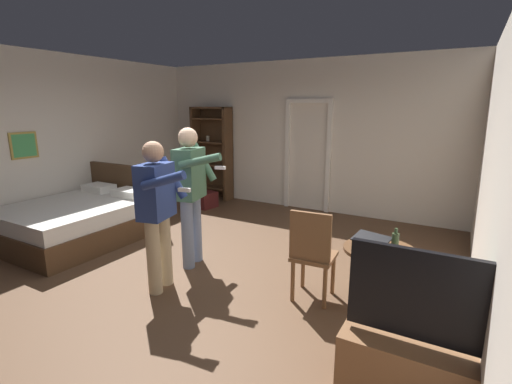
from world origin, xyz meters
The scene contains 15 objects.
ground_plane centered at (0.00, 0.00, 0.00)m, with size 7.34×7.34×0.00m, color brown.
wall_back centered at (0.00, 3.40, 1.42)m, with size 6.34×0.12×2.85m, color silver.
wall_left centered at (-3.11, 0.00, 1.42)m, with size 0.15×6.91×2.85m.
wall_right centered at (3.11, 0.00, 1.42)m, with size 0.12×6.91×2.85m, color silver.
doorway_frame centered at (0.19, 3.32, 1.22)m, with size 0.93×0.08×2.13m.
bed centered at (-2.19, 0.06, 0.30)m, with size 1.69×2.03×1.02m.
bookshelf centered at (-1.96, 3.17, 1.06)m, with size 0.90×0.32×1.98m.
tv_flatscreen centered at (2.75, -0.91, 0.32)m, with size 1.12×0.40×1.12m.
side_table centered at (2.23, 0.06, 0.47)m, with size 0.67×0.67×0.70m.
laptop centered at (2.19, 0.02, 0.75)m, with size 0.39×0.40×0.15m.
bottle_on_table centered at (2.37, -0.02, 0.80)m, with size 0.06×0.06×0.25m.
wooden_chair centered at (1.58, 0.02, 0.54)m, with size 0.45×0.45×0.99m.
person_blue_shirt centered at (0.02, -0.55, 0.95)m, with size 0.76×0.59×1.65m.
person_striped_shirt centered at (-0.09, 0.14, 1.02)m, with size 0.80×0.60×1.75m.
suitcase_dark centered at (-1.72, 2.43, 0.16)m, with size 0.56×0.39×0.31m, color #4C1919.
Camera 1 is at (2.82, -3.32, 2.00)m, focal length 25.82 mm.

